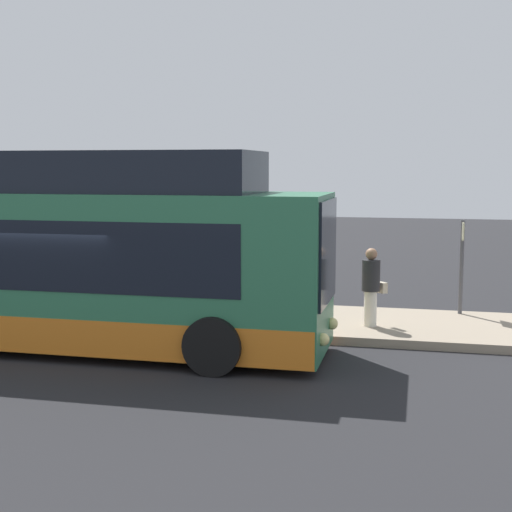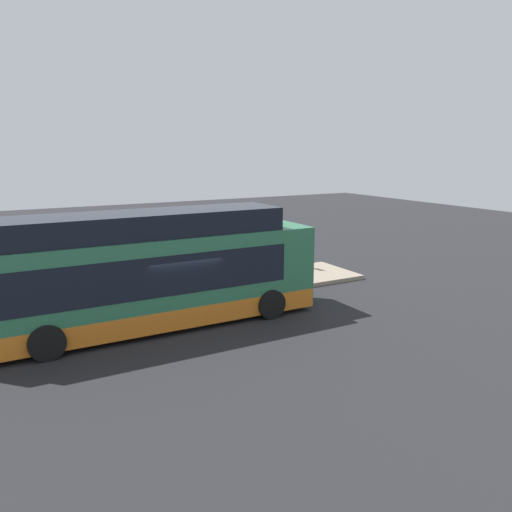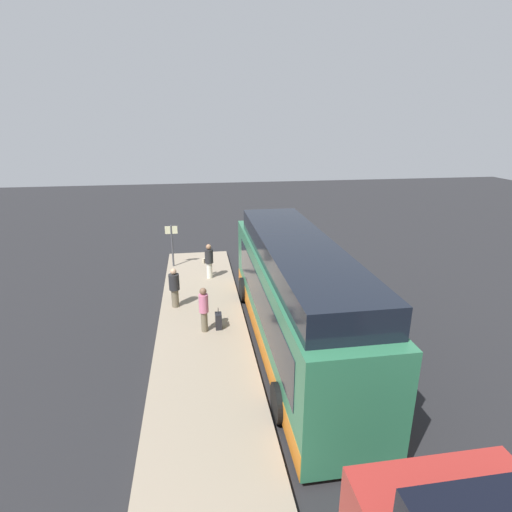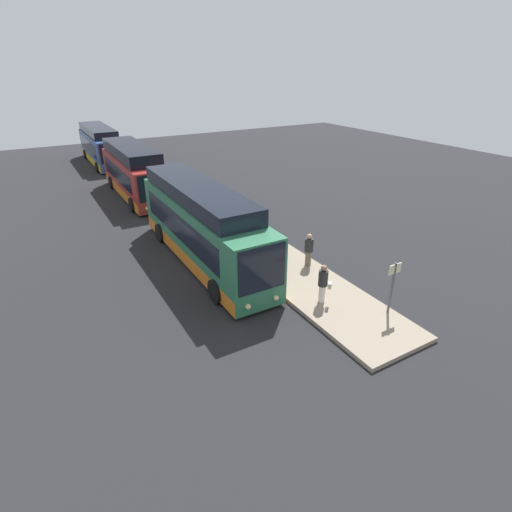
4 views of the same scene
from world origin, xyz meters
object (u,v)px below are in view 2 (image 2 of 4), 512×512
(passenger_waiting, at_px, (200,262))
(suitcase, at_px, (166,290))
(passenger_with_bags, at_px, (158,272))
(bus_lead, at_px, (150,276))
(sign_post, at_px, (291,240))
(passenger_boarding, at_px, (276,261))

(passenger_waiting, bearing_deg, suitcase, -69.08)
(passenger_waiting, relative_size, passenger_with_bags, 0.98)
(bus_lead, bearing_deg, sign_post, 27.36)
(passenger_boarding, xyz_separation_m, passenger_waiting, (-3.09, 1.57, -0.03))
(passenger_with_bags, bearing_deg, suitcase, -172.59)
(bus_lead, xyz_separation_m, sign_post, (8.67, 4.49, -0.23))
(bus_lead, height_order, passenger_with_bags, bus_lead)
(passenger_with_bags, bearing_deg, bus_lead, 151.72)
(passenger_boarding, xyz_separation_m, suitcase, (-5.26, -0.12, -0.63))
(suitcase, bearing_deg, passenger_waiting, 37.69)
(sign_post, bearing_deg, suitcase, -164.86)
(bus_lead, height_order, sign_post, bus_lead)
(passenger_waiting, height_order, passenger_with_bags, passenger_with_bags)
(bus_lead, distance_m, suitcase, 3.17)
(bus_lead, height_order, passenger_waiting, bus_lead)
(passenger_boarding, relative_size, sign_post, 0.77)
(passenger_with_bags, bearing_deg, passenger_waiting, -69.27)
(bus_lead, relative_size, suitcase, 13.85)
(suitcase, bearing_deg, bus_lead, -118.80)
(passenger_boarding, height_order, passenger_with_bags, passenger_boarding)
(bus_lead, bearing_deg, passenger_waiting, 49.69)
(passenger_waiting, bearing_deg, bus_lead, -57.09)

